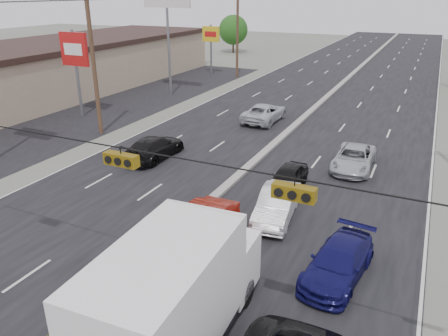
{
  "coord_description": "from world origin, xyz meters",
  "views": [
    {
      "loc": [
        8.97,
        -9.06,
        9.85
      ],
      "look_at": [
        0.97,
        7.85,
        2.2
      ],
      "focal_mm": 35.0,
      "sensor_mm": 36.0,
      "label": 1
    }
  ],
  "objects_px": {
    "tree_left_far": "(233,30)",
    "oncoming_near": "(155,148)",
    "tan_sedan": "(96,330)",
    "queue_car_a": "(288,177)",
    "queue_car_d": "(338,262)",
    "pole_sign_billboard": "(167,1)",
    "box_truck": "(177,295)",
    "pole_sign_far": "(211,38)",
    "utility_pole_left_b": "(94,63)",
    "utility_pole_left_c": "(237,33)",
    "queue_car_c": "(354,159)",
    "queue_car_b": "(277,205)",
    "pole_sign_mid": "(75,54)",
    "red_sedan": "(200,229)",
    "oncoming_far": "(264,113)"
  },
  "relations": [
    {
      "from": "tree_left_far",
      "to": "oncoming_far",
      "type": "bearing_deg",
      "value": -62.34
    },
    {
      "from": "pole_sign_mid",
      "to": "pole_sign_billboard",
      "type": "bearing_deg",
      "value": 75.96
    },
    {
      "from": "pole_sign_billboard",
      "to": "box_truck",
      "type": "relative_size",
      "value": 1.46
    },
    {
      "from": "utility_pole_left_b",
      "to": "queue_car_b",
      "type": "distance_m",
      "value": 17.95
    },
    {
      "from": "pole_sign_mid",
      "to": "queue_car_d",
      "type": "bearing_deg",
      "value": -28.74
    },
    {
      "from": "utility_pole_left_b",
      "to": "box_truck",
      "type": "xyz_separation_m",
      "value": [
        16.01,
        -15.62,
        -3.18
      ]
    },
    {
      "from": "pole_sign_mid",
      "to": "queue_car_b",
      "type": "relative_size",
      "value": 1.63
    },
    {
      "from": "tan_sedan",
      "to": "queue_car_a",
      "type": "xyz_separation_m",
      "value": [
        1.53,
        13.34,
        -0.14
      ]
    },
    {
      "from": "red_sedan",
      "to": "queue_car_a",
      "type": "xyz_separation_m",
      "value": [
        1.53,
        7.02,
        -0.17
      ]
    },
    {
      "from": "tree_left_far",
      "to": "queue_car_b",
      "type": "xyz_separation_m",
      "value": [
        25.5,
        -51.84,
        -3.01
      ]
    },
    {
      "from": "utility_pole_left_c",
      "to": "queue_car_c",
      "type": "distance_m",
      "value": 30.51
    },
    {
      "from": "tree_left_far",
      "to": "oncoming_near",
      "type": "distance_m",
      "value": 50.33
    },
    {
      "from": "utility_pole_left_b",
      "to": "queue_car_a",
      "type": "height_order",
      "value": "utility_pole_left_b"
    },
    {
      "from": "utility_pole_left_b",
      "to": "tree_left_far",
      "type": "relative_size",
      "value": 1.63
    },
    {
      "from": "queue_car_b",
      "to": "queue_car_d",
      "type": "relative_size",
      "value": 0.97
    },
    {
      "from": "queue_car_d",
      "to": "queue_car_c",
      "type": "bearing_deg",
      "value": 104.11
    },
    {
      "from": "queue_car_c",
      "to": "pole_sign_mid",
      "type": "bearing_deg",
      "value": 173.56
    },
    {
      "from": "queue_car_d",
      "to": "oncoming_near",
      "type": "relative_size",
      "value": 0.92
    },
    {
      "from": "pole_sign_far",
      "to": "tan_sedan",
      "type": "xyz_separation_m",
      "value": [
        17.4,
        -41.71,
        -3.66
      ]
    },
    {
      "from": "queue_car_a",
      "to": "queue_car_d",
      "type": "height_order",
      "value": "queue_car_d"
    },
    {
      "from": "pole_sign_billboard",
      "to": "queue_car_c",
      "type": "relative_size",
      "value": 2.35
    },
    {
      "from": "utility_pole_left_c",
      "to": "queue_car_d",
      "type": "xyz_separation_m",
      "value": [
        19.5,
        -35.16,
        -4.46
      ]
    },
    {
      "from": "pole_sign_billboard",
      "to": "queue_car_b",
      "type": "relative_size",
      "value": 2.57
    },
    {
      "from": "pole_sign_billboard",
      "to": "queue_car_d",
      "type": "distance_m",
      "value": 32.65
    },
    {
      "from": "pole_sign_mid",
      "to": "tree_left_far",
      "type": "height_order",
      "value": "pole_sign_mid"
    },
    {
      "from": "tree_left_far",
      "to": "queue_car_a",
      "type": "xyz_separation_m",
      "value": [
        24.93,
        -48.37,
        -3.11
      ]
    },
    {
      "from": "pole_sign_far",
      "to": "tree_left_far",
      "type": "bearing_deg",
      "value": 106.7
    },
    {
      "from": "pole_sign_billboard",
      "to": "tan_sedan",
      "type": "xyz_separation_m",
      "value": [
        15.9,
        -29.71,
        -8.12
      ]
    },
    {
      "from": "pole_sign_far",
      "to": "oncoming_near",
      "type": "height_order",
      "value": "pole_sign_far"
    },
    {
      "from": "pole_sign_billboard",
      "to": "oncoming_far",
      "type": "height_order",
      "value": "pole_sign_billboard"
    },
    {
      "from": "pole_sign_far",
      "to": "pole_sign_mid",
      "type": "bearing_deg",
      "value": -92.6
    },
    {
      "from": "utility_pole_left_c",
      "to": "tan_sedan",
      "type": "xyz_separation_m",
      "value": [
        13.9,
        -41.71,
        -4.36
      ]
    },
    {
      "from": "utility_pole_left_b",
      "to": "oncoming_near",
      "type": "xyz_separation_m",
      "value": [
        6.5,
        -2.62,
        -4.41
      ]
    },
    {
      "from": "queue_car_a",
      "to": "queue_car_c",
      "type": "height_order",
      "value": "queue_car_c"
    },
    {
      "from": "pole_sign_mid",
      "to": "pole_sign_billboard",
      "type": "distance_m",
      "value": 10.97
    },
    {
      "from": "pole_sign_billboard",
      "to": "box_truck",
      "type": "bearing_deg",
      "value": -57.82
    },
    {
      "from": "queue_car_a",
      "to": "pole_sign_mid",
      "type": "bearing_deg",
      "value": 164.83
    },
    {
      "from": "queue_car_b",
      "to": "oncoming_far",
      "type": "height_order",
      "value": "oncoming_far"
    },
    {
      "from": "utility_pole_left_b",
      "to": "queue_car_a",
      "type": "bearing_deg",
      "value": -12.33
    },
    {
      "from": "oncoming_far",
      "to": "oncoming_near",
      "type": "bearing_deg",
      "value": 73.96
    },
    {
      "from": "tan_sedan",
      "to": "oncoming_far",
      "type": "xyz_separation_m",
      "value": [
        -4.07,
        24.83,
        -0.03
      ]
    },
    {
      "from": "utility_pole_left_b",
      "to": "red_sedan",
      "type": "xyz_separation_m",
      "value": [
        13.9,
        -10.39,
        -4.33
      ]
    },
    {
      "from": "queue_car_a",
      "to": "tree_left_far",
      "type": "bearing_deg",
      "value": 119.83
    },
    {
      "from": "utility_pole_left_b",
      "to": "queue_car_c",
      "type": "distance_m",
      "value": 18.69
    },
    {
      "from": "utility_pole_left_b",
      "to": "pole_sign_far",
      "type": "relative_size",
      "value": 1.67
    },
    {
      "from": "tree_left_far",
      "to": "tan_sedan",
      "type": "height_order",
      "value": "tree_left_far"
    },
    {
      "from": "pole_sign_far",
      "to": "utility_pole_left_b",
      "type": "bearing_deg",
      "value": -82.03
    },
    {
      "from": "utility_pole_left_b",
      "to": "tree_left_far",
      "type": "xyz_separation_m",
      "value": [
        -9.5,
        45.0,
        -1.39
      ]
    },
    {
      "from": "pole_sign_mid",
      "to": "tree_left_far",
      "type": "distance_m",
      "value": 42.32
    },
    {
      "from": "tree_left_far",
      "to": "oncoming_near",
      "type": "height_order",
      "value": "tree_left_far"
    }
  ]
}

